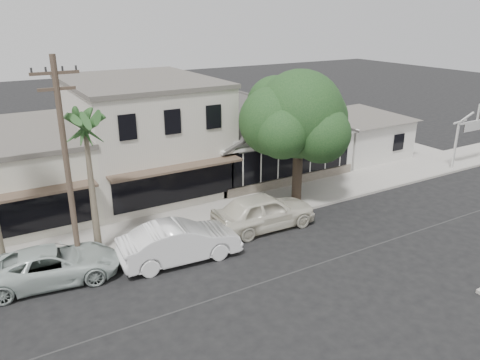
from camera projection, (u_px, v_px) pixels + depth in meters
ground at (317, 265)px, 20.54m from camera, size 140.00×140.00×0.00m
sidewalk_north at (94, 245)px, 22.15m from camera, size 90.00×3.50×0.15m
corner_shop at (259, 133)px, 32.15m from camera, size 10.40×8.60×5.10m
side_cottage at (356, 136)px, 35.67m from camera, size 6.00×6.00×3.00m
arch_sign at (477, 123)px, 32.58m from camera, size 4.12×0.12×3.95m
row_building_near at (142, 136)px, 28.93m from camera, size 8.00×10.00×6.50m
utility_pole at (66, 162)px, 18.81m from camera, size 1.80×0.24×9.00m
car_0 at (264, 211)px, 23.74m from camera, size 5.52×2.37×1.86m
car_1 at (180, 242)px, 20.67m from camera, size 5.49×2.25×1.77m
car_2 at (53, 265)px, 19.09m from camera, size 5.59×3.15×1.48m
shade_tree at (296, 116)px, 25.86m from camera, size 6.87×6.21×7.62m
palm_east at (85, 126)px, 19.35m from camera, size 2.61×2.61×7.06m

